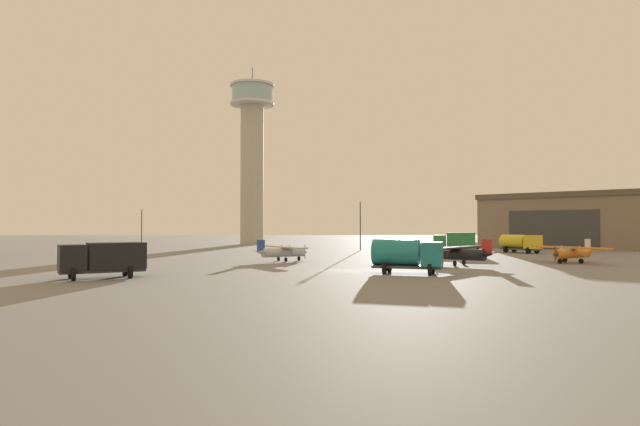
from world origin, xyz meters
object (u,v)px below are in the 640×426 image
Objects in this scene: control_tower at (252,149)px; truck_fuel_tanker_teal at (407,254)px; airplane_silver at (283,251)px; airplane_black at (458,253)px; airplane_orange at (572,252)px; truck_box_black at (103,258)px; car_red at (469,246)px; light_post_north at (360,221)px; truck_box_green at (455,242)px; truck_fuel_tanker_yellow at (520,242)px; light_post_east at (142,224)px.

control_tower reaches higher than truck_fuel_tanker_teal.
airplane_silver is at bearing 144.58° from truck_fuel_tanker_teal.
airplane_black is 1.26× the size of truck_fuel_tanker_teal.
airplane_silver is at bearing 21.90° from airplane_black.
airplane_orange is at bearing -35.90° from airplane_silver.
airplane_black is 35.18m from truck_box_black.
car_red is (12.17, 35.45, -0.61)m from airplane_black.
light_post_north reaches higher than airplane_black.
truck_box_green reaches higher than airplane_black.
truck_box_black is 55.33m from light_post_north.
truck_fuel_tanker_yellow reaches higher than airplane_silver.
airplane_silver is at bearing -91.50° from truck_fuel_tanker_yellow.
control_tower is 84.02m from truck_box_black.
control_tower is at bearing 45.08° from light_post_east.
airplane_silver is 41.07m from truck_fuel_tanker_yellow.
car_red is at bearing 86.72° from truck_fuel_tanker_teal.
truck_box_black is (-32.66, -13.08, 0.30)m from airplane_black.
airplane_orange is (14.07, 3.39, -0.09)m from airplane_black.
light_post_north is at bearing -56.11° from control_tower.
control_tower is 6.38× the size of truck_box_green.
truck_fuel_tanker_teal is at bearing 158.79° from truck_box_black.
light_post_north is (-6.73, 35.67, 3.78)m from airplane_black.
light_post_north reaches higher than truck_box_green.
airplane_silver is (9.59, -61.02, -21.12)m from control_tower.
truck_fuel_tanker_teal reaches higher than airplane_orange.
control_tower is at bearing -32.19° from truck_box_green.
airplane_black is 1.07× the size of light_post_east.
truck_fuel_tanker_yellow is 26.15m from light_post_north.
airplane_orange is 1.85× the size of car_red.
truck_box_green is at bearing -104.94° from truck_fuel_tanker_yellow.
car_red is (5.81, 12.02, -1.05)m from truck_box_green.
airplane_black is 1.75× the size of car_red.
airplane_silver is 0.96× the size of light_post_north.
airplane_silver is (-33.10, 3.83, -0.05)m from airplane_orange.
light_post_north is at bearing -146.85° from truck_box_black.
control_tower is at bearing 123.89° from light_post_north.
airplane_orange is (42.69, -64.86, -21.07)m from control_tower.
control_tower is 6.39× the size of truck_fuel_tanker_teal.
airplane_black is 1.25× the size of truck_box_green.
control_tower is 5.00× the size of airplane_silver.
airplane_black is at bearing -79.32° from light_post_north.
airplane_black is 37.49m from car_red.
car_red is (31.20, 28.23, -0.47)m from airplane_silver.
airplane_silver is 50.75m from light_post_east.
truck_fuel_tanker_teal is (-7.44, -9.70, 0.36)m from airplane_black.
control_tower is 5.09× the size of airplane_black.
truck_box_black is at bearing -153.18° from airplane_silver.
truck_fuel_tanker_yellow is at bearing -21.42° from light_post_north.
truck_fuel_tanker_teal is at bearing -63.70° from truck_fuel_tanker_yellow.
truck_box_green is (6.36, 23.44, 0.45)m from airplane_black.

